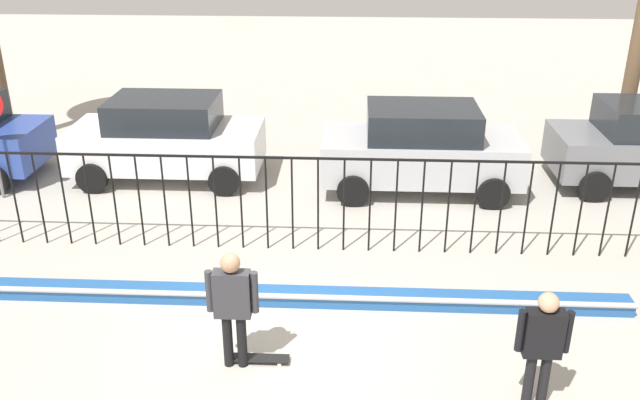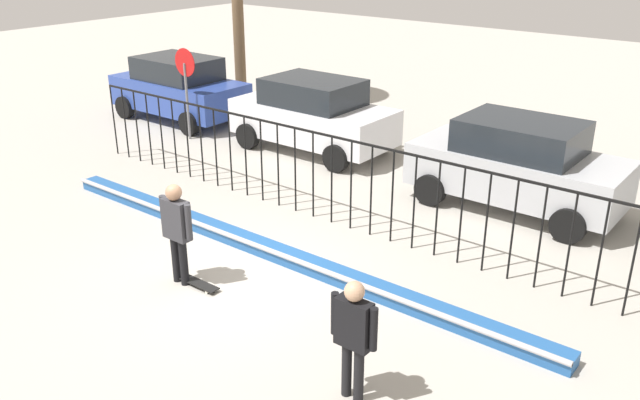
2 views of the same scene
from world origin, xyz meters
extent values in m
plane|color=#ADA89E|center=(0.00, 0.00, 0.00)|extent=(60.00, 60.00, 0.00)
cube|color=#235699|center=(0.00, 1.12, 0.11)|extent=(11.00, 0.36, 0.22)
cylinder|color=#B2B2B7|center=(0.00, 0.94, 0.22)|extent=(11.00, 0.09, 0.09)
cylinder|color=black|center=(-5.13, 2.96, 0.91)|extent=(0.04, 0.04, 1.82)
cylinder|color=black|center=(-4.67, 2.96, 0.91)|extent=(0.04, 0.04, 1.82)
cylinder|color=black|center=(-4.20, 2.96, 0.91)|extent=(0.04, 0.04, 1.82)
cylinder|color=black|center=(-3.73, 2.96, 0.91)|extent=(0.04, 0.04, 1.82)
cylinder|color=black|center=(-3.27, 2.96, 0.91)|extent=(0.04, 0.04, 1.82)
cylinder|color=black|center=(-2.80, 2.96, 0.91)|extent=(0.04, 0.04, 1.82)
cylinder|color=black|center=(-2.33, 2.96, 0.91)|extent=(0.04, 0.04, 1.82)
cylinder|color=black|center=(-1.87, 2.96, 0.91)|extent=(0.04, 0.04, 1.82)
cylinder|color=black|center=(-1.40, 2.96, 0.91)|extent=(0.04, 0.04, 1.82)
cylinder|color=black|center=(-0.93, 2.96, 0.91)|extent=(0.04, 0.04, 1.82)
cylinder|color=black|center=(-0.47, 2.96, 0.91)|extent=(0.04, 0.04, 1.82)
cylinder|color=black|center=(0.00, 2.96, 0.91)|extent=(0.04, 0.04, 1.82)
cylinder|color=black|center=(0.47, 2.96, 0.91)|extent=(0.04, 0.04, 1.82)
cylinder|color=black|center=(0.93, 2.96, 0.91)|extent=(0.04, 0.04, 1.82)
cylinder|color=black|center=(1.40, 2.96, 0.91)|extent=(0.04, 0.04, 1.82)
cylinder|color=black|center=(1.87, 2.96, 0.91)|extent=(0.04, 0.04, 1.82)
cylinder|color=black|center=(2.33, 2.96, 0.91)|extent=(0.04, 0.04, 1.82)
cylinder|color=black|center=(2.80, 2.96, 0.91)|extent=(0.04, 0.04, 1.82)
cylinder|color=black|center=(3.27, 2.96, 0.91)|extent=(0.04, 0.04, 1.82)
cylinder|color=black|center=(3.73, 2.96, 0.91)|extent=(0.04, 0.04, 1.82)
cylinder|color=black|center=(4.20, 2.96, 0.91)|extent=(0.04, 0.04, 1.82)
cylinder|color=black|center=(4.67, 2.96, 0.91)|extent=(0.04, 0.04, 1.82)
cylinder|color=black|center=(5.13, 2.96, 0.91)|extent=(0.04, 0.04, 1.82)
cylinder|color=black|center=(5.60, 2.96, 0.91)|extent=(0.04, 0.04, 1.82)
cylinder|color=black|center=(6.07, 2.96, 0.91)|extent=(0.04, 0.04, 1.82)
cube|color=black|center=(0.00, 2.96, 1.80)|extent=(14.00, 0.04, 0.04)
cylinder|color=black|center=(-0.59, -0.52, 0.41)|extent=(0.14, 0.14, 0.81)
cylinder|color=black|center=(-0.40, -0.52, 0.41)|extent=(0.14, 0.14, 0.81)
cube|color=#333338|center=(-0.50, -0.52, 1.15)|extent=(0.50, 0.21, 0.67)
sphere|color=#A87A5B|center=(-0.50, -0.52, 1.62)|extent=(0.27, 0.27, 0.27)
cylinder|color=#333338|center=(-0.80, -0.52, 1.19)|extent=(0.11, 0.11, 0.60)
cylinder|color=#333338|center=(-0.19, -0.52, 1.19)|extent=(0.11, 0.11, 0.60)
cube|color=black|center=(-0.16, -0.44, 0.06)|extent=(0.80, 0.20, 0.02)
cylinder|color=silver|center=(0.11, -0.37, 0.03)|extent=(0.05, 0.03, 0.05)
cylinder|color=silver|center=(0.11, -0.52, 0.03)|extent=(0.05, 0.03, 0.05)
cylinder|color=silver|center=(-0.43, -0.37, 0.03)|extent=(0.05, 0.03, 0.05)
cylinder|color=silver|center=(-0.43, -0.52, 0.03)|extent=(0.05, 0.03, 0.05)
cylinder|color=black|center=(3.36, -1.14, 0.39)|extent=(0.13, 0.13, 0.77)
cylinder|color=black|center=(3.55, -1.14, 0.39)|extent=(0.13, 0.13, 0.77)
cube|color=black|center=(3.46, -1.14, 1.09)|extent=(0.47, 0.20, 0.64)
sphere|color=tan|center=(3.46, -1.14, 1.54)|extent=(0.25, 0.25, 0.25)
cylinder|color=black|center=(3.17, -1.14, 1.13)|extent=(0.10, 0.10, 0.57)
cylinder|color=black|center=(3.74, -1.14, 1.13)|extent=(0.10, 0.10, 0.57)
cylinder|color=black|center=(-6.76, 7.13, 0.34)|extent=(0.68, 0.22, 0.68)
cube|color=silver|center=(-3.17, 6.34, 0.79)|extent=(4.30, 1.90, 0.90)
cube|color=#1E2328|center=(-3.17, 6.34, 1.57)|extent=(2.36, 1.71, 0.66)
cylinder|color=black|center=(-1.71, 7.29, 0.34)|extent=(0.68, 0.22, 0.68)
cylinder|color=black|center=(-1.71, 5.39, 0.34)|extent=(0.68, 0.22, 0.68)
cylinder|color=black|center=(-4.63, 7.29, 0.34)|extent=(0.68, 0.22, 0.68)
cylinder|color=black|center=(-4.63, 5.39, 0.34)|extent=(0.68, 0.22, 0.68)
cube|color=#B7BABF|center=(2.56, 5.93, 0.79)|extent=(4.30, 1.90, 0.90)
cube|color=#1E2328|center=(2.56, 5.93, 1.57)|extent=(2.37, 1.71, 0.66)
cylinder|color=black|center=(4.02, 6.88, 0.34)|extent=(0.68, 0.22, 0.68)
cylinder|color=black|center=(4.02, 4.98, 0.34)|extent=(0.68, 0.22, 0.68)
cylinder|color=black|center=(1.09, 6.88, 0.34)|extent=(0.68, 0.22, 0.68)
cylinder|color=black|center=(1.09, 4.98, 0.34)|extent=(0.68, 0.22, 0.68)
cylinder|color=black|center=(6.25, 7.37, 0.34)|extent=(0.68, 0.22, 0.68)
cylinder|color=black|center=(6.25, 5.47, 0.34)|extent=(0.68, 0.22, 0.68)
camera|label=1|loc=(1.07, -8.26, 5.98)|focal=38.40mm
camera|label=2|loc=(7.38, -6.79, 5.55)|focal=37.51mm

